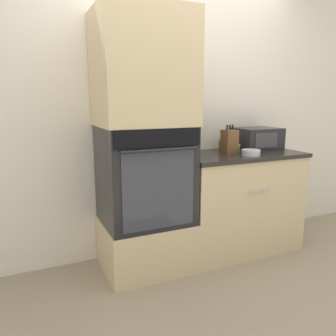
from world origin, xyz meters
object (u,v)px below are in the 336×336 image
condiment_jar_near (221,144)px  condiment_jar_far (238,148)px  microwave (257,139)px  condiment_jar_mid (190,151)px  knife_block (229,142)px  bowl (251,153)px  wall_oven (145,174)px

condiment_jar_near → condiment_jar_far: condiment_jar_near is taller
microwave → condiment_jar_mid: microwave is taller
condiment_jar_far → condiment_jar_near: bearing=102.7°
microwave → condiment_jar_near: size_ratio=3.65×
microwave → condiment_jar_far: microwave is taller
condiment_jar_far → knife_block: bearing=-172.6°
knife_block → bowl: 0.22m
bowl → condiment_jar_far: bearing=91.1°
wall_oven → condiment_jar_mid: 0.49m
wall_oven → knife_block: (0.81, 0.00, 0.22)m
bowl → condiment_jar_mid: bearing=149.7°
condiment_jar_mid → condiment_jar_near: bearing=17.8°
wall_oven → bowl: (0.91, -0.17, 0.14)m
condiment_jar_near → wall_oven: bearing=-165.6°
wall_oven → condiment_jar_near: bearing=14.4°
microwave → condiment_jar_far: bearing=-160.7°
bowl → condiment_jar_far: condiment_jar_far is taller
wall_oven → condiment_jar_far: (0.91, 0.02, 0.16)m
knife_block → bowl: bearing=-57.7°
condiment_jar_mid → wall_oven: bearing=-168.5°
condiment_jar_mid → condiment_jar_far: size_ratio=0.80×
bowl → condiment_jar_near: condiment_jar_near is taller
knife_block → condiment_jar_near: 0.23m
microwave → bowl: (-0.29, -0.29, -0.08)m
wall_oven → condiment_jar_mid: size_ratio=12.65×
wall_oven → knife_block: 0.84m
knife_block → bowl: knife_block is taller
knife_block → condiment_jar_near: bearing=75.4°
bowl → condiment_jar_mid: (-0.45, 0.26, 0.00)m
condiment_jar_near → condiment_jar_mid: (-0.40, -0.13, -0.03)m
wall_oven → condiment_jar_far: size_ratio=10.13×
microwave → condiment_jar_mid: bearing=-178.1°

